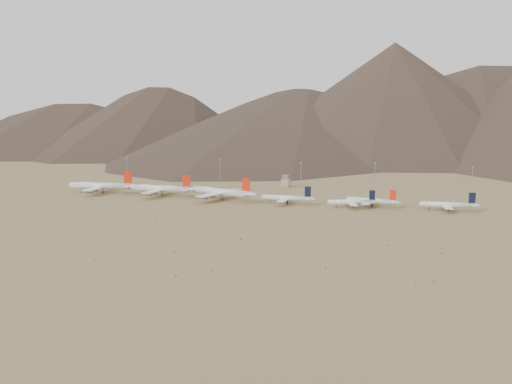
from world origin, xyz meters
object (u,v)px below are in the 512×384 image
(widebody_east, at_px, (221,192))
(narrowbody_b, at_px, (353,202))
(widebody_west, at_px, (101,186))
(narrowbody_a, at_px, (288,198))
(control_tower, at_px, (286,182))
(widebody_centre, at_px, (161,189))

(widebody_east, height_order, narrowbody_b, widebody_east)
(widebody_west, height_order, narrowbody_b, widebody_west)
(narrowbody_a, distance_m, narrowbody_b, 52.24)
(narrowbody_a, xyz_separation_m, control_tower, (-28.96, 96.12, 0.37))
(narrowbody_a, distance_m, control_tower, 100.39)
(narrowbody_b, bearing_deg, narrowbody_a, 162.29)
(widebody_west, bearing_deg, widebody_east, -10.02)
(widebody_east, bearing_deg, control_tower, 86.71)
(widebody_centre, xyz_separation_m, narrowbody_a, (118.08, -2.86, -1.84))
(widebody_west, distance_m, narrowbody_b, 230.63)
(control_tower, bearing_deg, widebody_centre, -133.70)
(widebody_west, xyz_separation_m, widebody_centre, (60.31, 3.40, -0.27))
(widebody_east, relative_size, narrowbody_a, 1.46)
(widebody_centre, distance_m, widebody_east, 58.98)
(narrowbody_a, height_order, narrowbody_b, narrowbody_a)
(widebody_centre, bearing_deg, narrowbody_a, -3.37)
(narrowbody_b, bearing_deg, control_tower, 111.00)
(widebody_centre, relative_size, narrowbody_a, 1.44)
(widebody_east, height_order, narrowbody_a, widebody_east)
(widebody_east, xyz_separation_m, control_tower, (30.19, 95.40, -1.73))
(widebody_centre, xyz_separation_m, widebody_east, (58.94, -2.13, 0.27))
(widebody_west, relative_size, widebody_east, 1.01)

